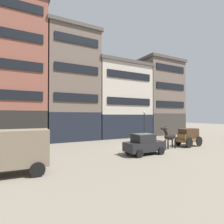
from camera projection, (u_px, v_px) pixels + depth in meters
name	position (u px, v px, depth m)	size (l,w,h in m)	color
ground_plane	(144.00, 148.00, 19.36)	(120.00, 120.00, 0.00)	slate
building_far_left	(15.00, 70.00, 22.75)	(7.58, 6.28, 18.25)	black
building_center_left	(71.00, 85.00, 26.19)	(7.57, 6.28, 15.86)	black
building_center_right	(120.00, 100.00, 30.13)	(9.74, 6.28, 12.11)	black
building_far_right	(159.00, 97.00, 34.32)	(8.38, 6.28, 13.92)	#38332D
cargo_wagon	(188.00, 136.00, 20.29)	(2.99, 1.69, 1.98)	brown
draft_horse	(170.00, 136.00, 18.88)	(2.35, 0.71, 2.30)	black
delivery_truck_near	(12.00, 151.00, 10.48)	(4.45, 2.36, 2.62)	#333847
sedan_dark	(144.00, 144.00, 16.05)	(3.72, 1.90, 1.83)	black
pedestrian_officer	(166.00, 131.00, 28.29)	(0.48, 0.48, 1.79)	black
streetlamp_curbside	(144.00, 121.00, 26.10)	(0.32, 0.32, 4.12)	black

